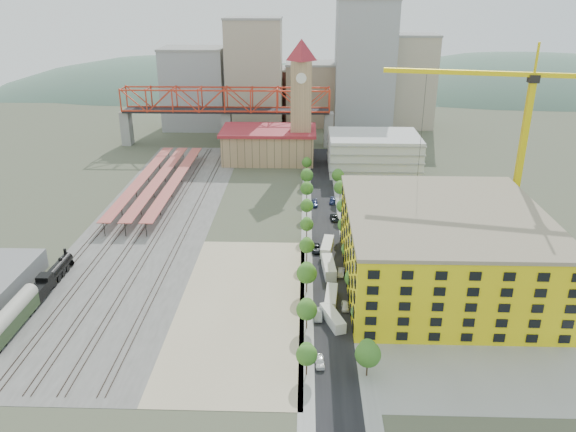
{
  "coord_description": "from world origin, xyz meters",
  "views": [
    {
      "loc": [
        9.77,
        -139.14,
        65.85
      ],
      "look_at": [
        5.49,
        -2.67,
        10.0
      ],
      "focal_mm": 35.0,
      "sensor_mm": 36.0,
      "label": 1
    }
  ],
  "objects_px": {
    "construction_building": "(442,248)",
    "site_trailer_b": "(331,298)",
    "tower_crane": "(512,125)",
    "site_trailer_a": "(333,318)",
    "site_trailer_d": "(327,247)",
    "coach": "(11,318)",
    "site_trailer_c": "(329,267)",
    "car_0": "(320,362)",
    "clock_tower": "(301,91)",
    "locomotive": "(52,277)"
  },
  "relations": [
    {
      "from": "coach",
      "to": "site_trailer_a",
      "type": "relative_size",
      "value": 2.06
    },
    {
      "from": "clock_tower",
      "to": "coach",
      "type": "xyz_separation_m",
      "value": [
        -58.0,
        -122.8,
        -25.53
      ]
    },
    {
      "from": "construction_building",
      "to": "site_trailer_d",
      "type": "xyz_separation_m",
      "value": [
        -26.0,
        16.91,
        -8.03
      ]
    },
    {
      "from": "site_trailer_a",
      "to": "site_trailer_d",
      "type": "relative_size",
      "value": 0.91
    },
    {
      "from": "construction_building",
      "to": "site_trailer_d",
      "type": "height_order",
      "value": "construction_building"
    },
    {
      "from": "site_trailer_c",
      "to": "clock_tower",
      "type": "bearing_deg",
      "value": 90.37
    },
    {
      "from": "tower_crane",
      "to": "car_0",
      "type": "height_order",
      "value": "tower_crane"
    },
    {
      "from": "tower_crane",
      "to": "site_trailer_c",
      "type": "relative_size",
      "value": 5.19
    },
    {
      "from": "site_trailer_a",
      "to": "construction_building",
      "type": "bearing_deg",
      "value": 15.12
    },
    {
      "from": "clock_tower",
      "to": "construction_building",
      "type": "relative_size",
      "value": 1.03
    },
    {
      "from": "tower_crane",
      "to": "site_trailer_c",
      "type": "distance_m",
      "value": 60.07
    },
    {
      "from": "site_trailer_a",
      "to": "site_trailer_b",
      "type": "height_order",
      "value": "site_trailer_b"
    },
    {
      "from": "site_trailer_c",
      "to": "car_0",
      "type": "bearing_deg",
      "value": -99.07
    },
    {
      "from": "site_trailer_a",
      "to": "site_trailer_c",
      "type": "height_order",
      "value": "site_trailer_c"
    },
    {
      "from": "tower_crane",
      "to": "clock_tower",
      "type": "bearing_deg",
      "value": 126.28
    },
    {
      "from": "coach",
      "to": "site_trailer_b",
      "type": "distance_m",
      "value": 67.36
    },
    {
      "from": "site_trailer_d",
      "to": "coach",
      "type": "bearing_deg",
      "value": -140.83
    },
    {
      "from": "car_0",
      "to": "construction_building",
      "type": "bearing_deg",
      "value": 44.28
    },
    {
      "from": "coach",
      "to": "construction_building",
      "type": "bearing_deg",
      "value": 13.92
    },
    {
      "from": "construction_building",
      "to": "site_trailer_c",
      "type": "bearing_deg",
      "value": 169.04
    },
    {
      "from": "tower_crane",
      "to": "site_trailer_d",
      "type": "relative_size",
      "value": 5.29
    },
    {
      "from": "construction_building",
      "to": "tower_crane",
      "type": "relative_size",
      "value": 0.95
    },
    {
      "from": "locomotive",
      "to": "car_0",
      "type": "xyz_separation_m",
      "value": [
        63.0,
        -28.79,
        -1.4
      ]
    },
    {
      "from": "tower_crane",
      "to": "site_trailer_a",
      "type": "height_order",
      "value": "tower_crane"
    },
    {
      "from": "site_trailer_a",
      "to": "clock_tower",
      "type": "bearing_deg",
      "value": 74.61
    },
    {
      "from": "site_trailer_c",
      "to": "site_trailer_d",
      "type": "height_order",
      "value": "site_trailer_c"
    },
    {
      "from": "coach",
      "to": "site_trailer_d",
      "type": "bearing_deg",
      "value": 31.04
    },
    {
      "from": "locomotive",
      "to": "site_trailer_c",
      "type": "xyz_separation_m",
      "value": [
        66.0,
        8.27,
        -0.71
      ]
    },
    {
      "from": "site_trailer_a",
      "to": "car_0",
      "type": "bearing_deg",
      "value": -121.19
    },
    {
      "from": "site_trailer_c",
      "to": "site_trailer_d",
      "type": "distance_m",
      "value": 11.88
    },
    {
      "from": "clock_tower",
      "to": "locomotive",
      "type": "xyz_separation_m",
      "value": [
        -58.0,
        -103.23,
        -26.58
      ]
    },
    {
      "from": "tower_crane",
      "to": "site_trailer_b",
      "type": "relative_size",
      "value": 5.71
    },
    {
      "from": "site_trailer_b",
      "to": "locomotive",
      "type": "bearing_deg",
      "value": -179.5
    },
    {
      "from": "clock_tower",
      "to": "locomotive",
      "type": "bearing_deg",
      "value": -119.33
    },
    {
      "from": "construction_building",
      "to": "site_trailer_b",
      "type": "height_order",
      "value": "construction_building"
    },
    {
      "from": "locomotive",
      "to": "site_trailer_d",
      "type": "height_order",
      "value": "locomotive"
    },
    {
      "from": "clock_tower",
      "to": "site_trailer_d",
      "type": "xyz_separation_m",
      "value": [
        8.0,
        -83.08,
        -27.31
      ]
    },
    {
      "from": "construction_building",
      "to": "site_trailer_b",
      "type": "relative_size",
      "value": 5.41
    },
    {
      "from": "site_trailer_b",
      "to": "site_trailer_d",
      "type": "relative_size",
      "value": 0.93
    },
    {
      "from": "site_trailer_c",
      "to": "car_0",
      "type": "height_order",
      "value": "site_trailer_c"
    },
    {
      "from": "coach",
      "to": "tower_crane",
      "type": "bearing_deg",
      "value": 22.98
    },
    {
      "from": "clock_tower",
      "to": "site_trailer_c",
      "type": "bearing_deg",
      "value": -85.18
    },
    {
      "from": "clock_tower",
      "to": "site_trailer_c",
      "type": "xyz_separation_m",
      "value": [
        8.0,
        -94.96,
        -27.29
      ]
    },
    {
      "from": "site_trailer_b",
      "to": "coach",
      "type": "bearing_deg",
      "value": -162.67
    },
    {
      "from": "clock_tower",
      "to": "construction_building",
      "type": "distance_m",
      "value": 107.36
    },
    {
      "from": "construction_building",
      "to": "car_0",
      "type": "height_order",
      "value": "construction_building"
    },
    {
      "from": "clock_tower",
      "to": "tower_crane",
      "type": "bearing_deg",
      "value": -53.72
    },
    {
      "from": "coach",
      "to": "site_trailer_b",
      "type": "xyz_separation_m",
      "value": [
        66.0,
        13.35,
        -1.88
      ]
    },
    {
      "from": "site_trailer_d",
      "to": "site_trailer_a",
      "type": "bearing_deg",
      "value": -81.87
    },
    {
      "from": "construction_building",
      "to": "tower_crane",
      "type": "bearing_deg",
      "value": 50.1
    }
  ]
}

